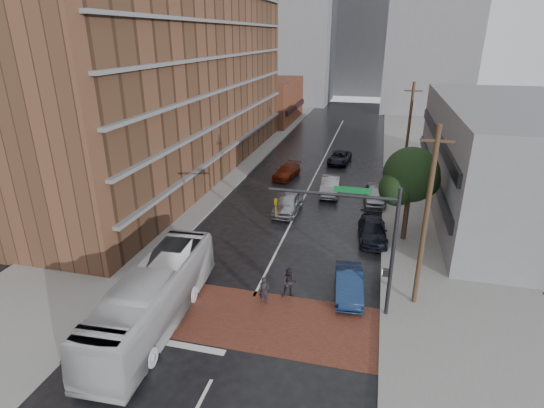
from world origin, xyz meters
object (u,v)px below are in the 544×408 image
Objects in this scene: transit_bus at (154,297)px; car_parked_near at (349,284)px; car_parked_mid at (373,230)px; suv_travel at (339,157)px; pedestrian_b at (289,283)px; car_travel_c at (287,172)px; car_parked_far at (375,195)px; pedestrian_a at (264,291)px; car_travel_a at (288,203)px; car_travel_b at (330,186)px.

transit_bus is 10.68m from car_parked_near.
suv_travel is at bearing 97.57° from car_parked_mid.
car_parked_mid is (1.10, 7.66, -0.01)m from car_parked_near.
pedestrian_b is 0.40× the size of car_travel_c.
pedestrian_b is at bearing -108.22° from car_parked_far.
suv_travel is (6.20, 31.98, -0.87)m from transit_bus.
pedestrian_b is 3.40m from car_parked_near.
suv_travel is (1.26, 28.98, -0.13)m from pedestrian_a.
pedestrian_b is 0.39× the size of car_parked_far.
car_travel_a is 16.08m from suv_travel.
car_parked_near is at bearing -81.94° from car_travel_b.
car_travel_a is 1.00× the size of car_parked_mid.
pedestrian_a is at bearing -124.93° from car_parked_mid.
transit_bus is at bearing -108.92° from car_travel_b.
pedestrian_a is 13.21m from car_travel_a.
suv_travel is (-0.19, 10.54, -0.12)m from car_travel_b.
car_travel_a is at bearing -121.11° from car_travel_b.
car_parked_far is at bearing 31.15° from car_travel_a.
pedestrian_a is 4.89m from car_parked_near.
car_travel_b is 1.11× the size of car_parked_near.
car_parked_far reaches higher than car_parked_near.
pedestrian_a is 1.58m from pedestrian_b.
pedestrian_a reaches higher than car_parked_far.
car_travel_b is (2.92, 5.31, -0.03)m from car_travel_a.
car_travel_a is 1.00× the size of car_travel_b.
car_parked_far is (7.03, 3.87, -0.03)m from car_travel_a.
car_parked_mid is (10.50, 12.66, -0.84)m from transit_bus.
car_parked_near is 7.74m from car_parked_mid.
car_travel_a reaches higher than car_parked_far.
suv_travel is 1.00× the size of car_parked_mid.
car_travel_b is 1.03× the size of car_parked_far.
pedestrian_a is at bearing -151.92° from pedestrian_b.
pedestrian_a is 0.33× the size of car_parked_mid.
car_travel_a is at bearing 111.87° from car_parked_near.
transit_bus is 22.61m from car_parked_far.
suv_travel is (0.04, 27.98, -0.23)m from pedestrian_b.
transit_bus is at bearing -120.74° from car_parked_far.
pedestrian_a is 22.45m from car_travel_c.
car_travel_b is 16.72m from car_parked_near.
suv_travel reaches higher than car_travel_c.
car_travel_c is 8.32m from suv_travel.
car_parked_far is (9.09, -5.18, 0.14)m from car_travel_c.
car_travel_a is (-2.69, 12.13, -0.08)m from pedestrian_b.
suv_travel is 12.73m from car_parked_far.
car_travel_b is (1.44, 18.44, -0.02)m from pedestrian_a.
transit_bus is 25.23m from car_travel_c.
car_parked_far is (0.00, 7.34, 0.09)m from car_parked_mid.
pedestrian_a is at bearing 28.40° from transit_bus.
transit_bus is 2.57× the size of car_parked_near.
pedestrian_a is at bearing -96.82° from car_travel_b.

